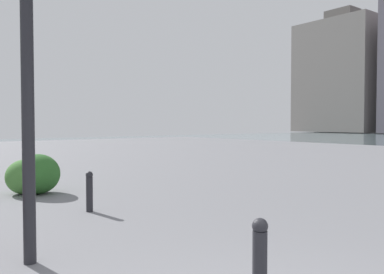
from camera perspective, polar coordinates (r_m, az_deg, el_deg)
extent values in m
cube|color=gray|center=(80.67, 20.85, 8.06)|extent=(15.07, 10.94, 20.56)
cube|color=#55524E|center=(82.70, 20.95, 15.99)|extent=(5.43, 3.94, 2.40)
cylinder|color=#232328|center=(4.85, -22.76, 8.86)|extent=(0.14, 0.14, 4.38)
sphere|color=#232328|center=(3.28, 9.83, -12.60)|extent=(0.13, 0.13, 0.13)
cylinder|color=#232328|center=(7.41, -14.64, -8.05)|extent=(0.12, 0.12, 0.63)
sphere|color=#232328|center=(7.36, -14.67, -5.33)|extent=(0.13, 0.13, 0.13)
ellipsoid|color=#2D6628|center=(9.62, -21.41, -5.00)|extent=(1.06, 0.95, 0.90)
ellipsoid|color=#477F38|center=(9.69, -23.08, -5.33)|extent=(0.92, 0.83, 0.78)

